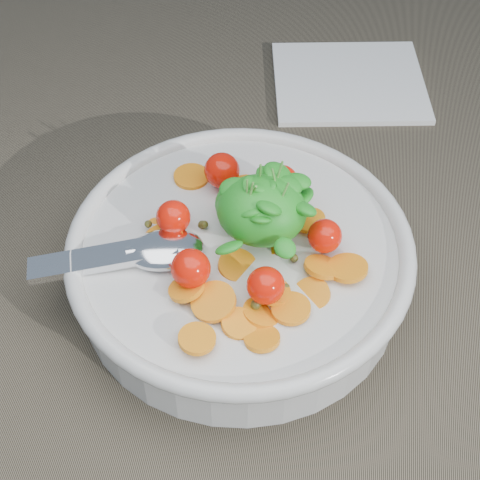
# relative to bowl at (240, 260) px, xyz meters

# --- Properties ---
(ground) EXTENTS (6.00, 6.00, 0.00)m
(ground) POSITION_rel_bowl_xyz_m (0.02, 0.02, -0.03)
(ground) COLOR brown
(ground) RESTS_ON ground
(bowl) EXTENTS (0.26, 0.24, 0.10)m
(bowl) POSITION_rel_bowl_xyz_m (0.00, 0.00, 0.00)
(bowl) COLOR silver
(bowl) RESTS_ON ground
(napkin) EXTENTS (0.16, 0.14, 0.01)m
(napkin) POSITION_rel_bowl_xyz_m (0.06, 0.25, -0.03)
(napkin) COLOR white
(napkin) RESTS_ON ground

